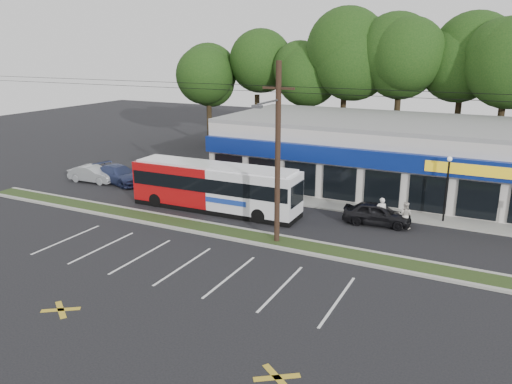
{
  "coord_description": "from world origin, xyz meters",
  "views": [
    {
      "loc": [
        13.79,
        -23.09,
        10.61
      ],
      "look_at": [
        -0.32,
        5.0,
        1.51
      ],
      "focal_mm": 35.0,
      "sensor_mm": 36.0,
      "label": 1
    }
  ],
  "objects_px": {
    "lamp_post": "(447,182)",
    "car_blue": "(119,174)",
    "pedestrian_a": "(381,212)",
    "pedestrian_b": "(405,215)",
    "car_dark": "(377,214)",
    "metrobus": "(215,186)",
    "utility_pole": "(274,148)",
    "car_silver": "(93,174)"
  },
  "relations": [
    {
      "from": "lamp_post",
      "to": "car_blue",
      "type": "relative_size",
      "value": 0.85
    },
    {
      "from": "pedestrian_a",
      "to": "pedestrian_b",
      "type": "relative_size",
      "value": 1.09
    },
    {
      "from": "lamp_post",
      "to": "car_dark",
      "type": "xyz_separation_m",
      "value": [
        -3.67,
        -2.25,
        -1.96
      ]
    },
    {
      "from": "car_dark",
      "to": "metrobus",
      "type": "bearing_deg",
      "value": 95.16
    },
    {
      "from": "utility_pole",
      "to": "car_dark",
      "type": "bearing_deg",
      "value": 51.35
    },
    {
      "from": "car_blue",
      "to": "lamp_post",
      "type": "bearing_deg",
      "value": -72.51
    },
    {
      "from": "car_blue",
      "to": "pedestrian_a",
      "type": "distance_m",
      "value": 21.41
    },
    {
      "from": "pedestrian_a",
      "to": "lamp_post",
      "type": "bearing_deg",
      "value": -165.94
    },
    {
      "from": "metrobus",
      "to": "pedestrian_a",
      "type": "xyz_separation_m",
      "value": [
        10.77,
        1.87,
        -0.77
      ]
    },
    {
      "from": "metrobus",
      "to": "car_dark",
      "type": "relative_size",
      "value": 2.85
    },
    {
      "from": "lamp_post",
      "to": "car_silver",
      "type": "bearing_deg",
      "value": -174.74
    },
    {
      "from": "utility_pole",
      "to": "lamp_post",
      "type": "xyz_separation_m",
      "value": [
        8.17,
        7.87,
        -2.74
      ]
    },
    {
      "from": "car_silver",
      "to": "car_dark",
      "type": "bearing_deg",
      "value": -93.46
    },
    {
      "from": "metrobus",
      "to": "pedestrian_b",
      "type": "xyz_separation_m",
      "value": [
        12.16,
        2.13,
        -0.85
      ]
    },
    {
      "from": "car_silver",
      "to": "metrobus",
      "type": "bearing_deg",
      "value": -102.11
    },
    {
      "from": "metrobus",
      "to": "pedestrian_a",
      "type": "relative_size",
      "value": 6.49
    },
    {
      "from": "metrobus",
      "to": "car_silver",
      "type": "height_order",
      "value": "metrobus"
    },
    {
      "from": "car_blue",
      "to": "pedestrian_a",
      "type": "bearing_deg",
      "value": -78.36
    },
    {
      "from": "pedestrian_a",
      "to": "pedestrian_b",
      "type": "height_order",
      "value": "pedestrian_a"
    },
    {
      "from": "utility_pole",
      "to": "pedestrian_a",
      "type": "relative_size",
      "value": 27.37
    },
    {
      "from": "metrobus",
      "to": "pedestrian_a",
      "type": "height_order",
      "value": "metrobus"
    },
    {
      "from": "metrobus",
      "to": "car_dark",
      "type": "height_order",
      "value": "metrobus"
    },
    {
      "from": "car_silver",
      "to": "pedestrian_b",
      "type": "distance_m",
      "value": 24.97
    },
    {
      "from": "utility_pole",
      "to": "pedestrian_b",
      "type": "distance_m",
      "value": 9.57
    },
    {
      "from": "car_silver",
      "to": "utility_pole",
      "type": "bearing_deg",
      "value": -110.04
    },
    {
      "from": "lamp_post",
      "to": "metrobus",
      "type": "bearing_deg",
      "value": -163.11
    },
    {
      "from": "car_blue",
      "to": "metrobus",
      "type": "bearing_deg",
      "value": -89.9
    },
    {
      "from": "lamp_post",
      "to": "car_dark",
      "type": "distance_m",
      "value": 4.73
    },
    {
      "from": "car_silver",
      "to": "car_blue",
      "type": "xyz_separation_m",
      "value": [
        2.17,
        0.68,
        0.05
      ]
    },
    {
      "from": "lamp_post",
      "to": "pedestrian_a",
      "type": "relative_size",
      "value": 2.33
    },
    {
      "from": "lamp_post",
      "to": "car_blue",
      "type": "height_order",
      "value": "lamp_post"
    },
    {
      "from": "car_blue",
      "to": "utility_pole",
      "type": "bearing_deg",
      "value": -96.74
    },
    {
      "from": "car_dark",
      "to": "car_blue",
      "type": "xyz_separation_m",
      "value": [
        -21.12,
        0.45,
        0.02
      ]
    },
    {
      "from": "metrobus",
      "to": "car_blue",
      "type": "bearing_deg",
      "value": 165.46
    },
    {
      "from": "car_blue",
      "to": "pedestrian_b",
      "type": "bearing_deg",
      "value": -77.59
    },
    {
      "from": "utility_pole",
      "to": "car_blue",
      "type": "xyz_separation_m",
      "value": [
        -16.62,
        6.07,
        -4.68
      ]
    },
    {
      "from": "pedestrian_a",
      "to": "car_silver",
      "type": "bearing_deg",
      "value": -21.5
    },
    {
      "from": "lamp_post",
      "to": "utility_pole",
      "type": "bearing_deg",
      "value": -136.05
    },
    {
      "from": "utility_pole",
      "to": "metrobus",
      "type": "xyz_separation_m",
      "value": [
        -5.99,
        3.57,
        -3.73
      ]
    },
    {
      "from": "utility_pole",
      "to": "pedestrian_b",
      "type": "xyz_separation_m",
      "value": [
        6.17,
        5.71,
        -4.58
      ]
    },
    {
      "from": "car_dark",
      "to": "pedestrian_a",
      "type": "distance_m",
      "value": 0.39
    },
    {
      "from": "lamp_post",
      "to": "metrobus",
      "type": "height_order",
      "value": "lamp_post"
    }
  ]
}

